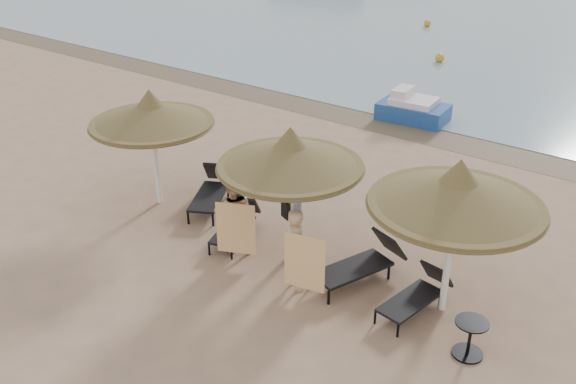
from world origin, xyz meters
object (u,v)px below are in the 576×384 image
at_px(lounger_far_left, 212,189).
at_px(person_left, 234,209).
at_px(palapa_left, 151,114).
at_px(side_table, 469,339).
at_px(palapa_right, 457,193).
at_px(person_right, 297,243).
at_px(pedal_boat, 412,109).
at_px(palapa_center, 290,155).
at_px(lounger_near_right, 363,262).
at_px(lounger_far_right, 418,293).
at_px(lounger_near_left, 237,223).

bearing_deg(lounger_far_left, person_left, -62.47).
relative_size(palapa_left, side_table, 4.26).
distance_m(palapa_right, person_right, 3.20).
height_order(person_right, pedal_boat, person_right).
bearing_deg(palapa_center, person_right, -46.79).
distance_m(palapa_right, lounger_near_right, 2.69).
height_order(side_table, person_left, person_left).
distance_m(palapa_left, person_right, 5.10).
relative_size(palapa_left, pedal_boat, 1.28).
relative_size(lounger_near_right, person_left, 1.04).
height_order(side_table, pedal_boat, pedal_boat).
xyz_separation_m(lounger_near_right, person_left, (-2.80, -0.69, 0.61)).
distance_m(palapa_left, lounger_near_right, 6.08).
height_order(lounger_far_left, person_left, person_left).
xyz_separation_m(palapa_center, side_table, (4.28, -0.70, -2.04)).
height_order(lounger_far_right, person_left, person_left).
distance_m(person_left, person_right, 1.90).
xyz_separation_m(palapa_left, lounger_near_right, (5.77, 0.12, -1.93)).
bearing_deg(palapa_right, side_table, -46.33).
height_order(lounger_near_left, lounger_near_right, lounger_near_right).
distance_m(lounger_far_left, person_right, 4.10).
height_order(lounger_far_left, pedal_boat, pedal_boat).
relative_size(lounger_near_left, lounger_near_right, 0.86).
height_order(palapa_left, lounger_far_right, palapa_left).
bearing_deg(palapa_left, side_table, -5.38).
distance_m(side_table, person_right, 3.60).
height_order(lounger_near_left, side_table, lounger_near_left).
relative_size(palapa_left, palapa_center, 0.98).
relative_size(lounger_near_left, side_table, 2.63).
xyz_separation_m(palapa_left, lounger_far_left, (1.11, 0.72, -1.94)).
distance_m(side_table, person_left, 5.46).
distance_m(lounger_near_right, pedal_boat, 9.53).
bearing_deg(person_left, lounger_far_right, 149.43).
distance_m(palapa_center, side_table, 4.80).
bearing_deg(lounger_far_right, lounger_near_left, -170.41).
height_order(lounger_far_left, lounger_far_right, lounger_far_left).
bearing_deg(pedal_boat, palapa_center, -84.04).
bearing_deg(palapa_right, lounger_far_left, 174.82).
relative_size(lounger_far_left, side_table, 2.96).
relative_size(lounger_far_left, lounger_far_right, 1.14).
relative_size(lounger_near_right, person_right, 1.06).
distance_m(palapa_center, pedal_boat, 9.48).
relative_size(palapa_center, lounger_far_right, 1.67).
relative_size(lounger_near_right, side_table, 3.06).
relative_size(palapa_right, lounger_near_left, 1.72).
bearing_deg(lounger_near_left, pedal_boat, 73.56).
relative_size(lounger_near_left, lounger_far_right, 1.01).
bearing_deg(side_table, lounger_far_right, 152.64).
xyz_separation_m(palapa_right, lounger_near_left, (-4.87, -0.25, -2.12)).
height_order(palapa_right, side_table, palapa_right).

